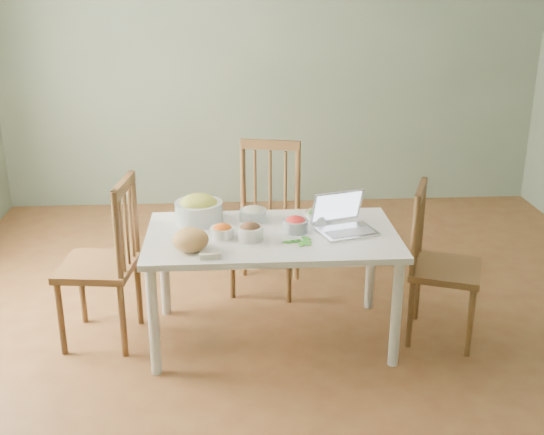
{
  "coord_description": "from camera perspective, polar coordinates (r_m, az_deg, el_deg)",
  "views": [
    {
      "loc": [
        -0.41,
        -3.77,
        2.14
      ],
      "look_at": [
        -0.17,
        -0.1,
        0.79
      ],
      "focal_mm": 44.75,
      "sensor_mm": 36.0,
      "label": 1
    }
  ],
  "objects": [
    {
      "name": "floor",
      "position": [
        4.36,
        2.21,
        -9.27
      ],
      "size": [
        5.0,
        5.0,
        0.0
      ],
      "primitive_type": "cube",
      "color": "brown",
      "rests_on": "ground"
    },
    {
      "name": "wall_back",
      "position": [
        6.34,
        0.02,
        13.02
      ],
      "size": [
        5.0,
        0.0,
        2.7
      ],
      "primitive_type": "cube",
      "color": "gray",
      "rests_on": "ground"
    },
    {
      "name": "wall_front",
      "position": [
        1.56,
        12.42,
        -11.03
      ],
      "size": [
        5.0,
        0.0,
        2.7
      ],
      "primitive_type": "cube",
      "color": "gray",
      "rests_on": "ground"
    },
    {
      "name": "dining_table",
      "position": [
        4.1,
        -0.0,
        -5.84
      ],
      "size": [
        1.47,
        0.83,
        0.69
      ],
      "primitive_type": null,
      "color": "white",
      "rests_on": "floor"
    },
    {
      "name": "chair_far",
      "position": [
        4.66,
        -0.58,
        -0.21
      ],
      "size": [
        0.55,
        0.53,
        1.03
      ],
      "primitive_type": null,
      "rotation": [
        0.0,
        0.0,
        -0.24
      ],
      "color": "#553119",
      "rests_on": "floor"
    },
    {
      "name": "chair_left",
      "position": [
        4.15,
        -14.49,
        -3.67
      ],
      "size": [
        0.48,
        0.5,
        1.02
      ],
      "primitive_type": null,
      "rotation": [
        0.0,
        0.0,
        -1.69
      ],
      "color": "#553119",
      "rests_on": "floor"
    },
    {
      "name": "chair_right",
      "position": [
        4.18,
        14.43,
        -3.94
      ],
      "size": [
        0.53,
        0.54,
        0.96
      ],
      "primitive_type": null,
      "rotation": [
        0.0,
        0.0,
        1.2
      ],
      "color": "#553119",
      "rests_on": "floor"
    },
    {
      "name": "bread_boule",
      "position": [
        3.72,
        -6.85,
        -1.87
      ],
      "size": [
        0.23,
        0.23,
        0.13
      ],
      "primitive_type": "ellipsoid",
      "rotation": [
        0.0,
        0.0,
        -0.19
      ],
      "color": "#BC7E49",
      "rests_on": "dining_table"
    },
    {
      "name": "butter_stick",
      "position": [
        3.63,
        -5.23,
        -3.26
      ],
      "size": [
        0.12,
        0.05,
        0.03
      ],
      "primitive_type": "cube",
      "rotation": [
        0.0,
        0.0,
        0.13
      ],
      "color": "beige",
      "rests_on": "dining_table"
    },
    {
      "name": "bowl_squash",
      "position": [
        4.14,
        -6.19,
        0.74
      ],
      "size": [
        0.37,
        0.37,
        0.17
      ],
      "primitive_type": null,
      "rotation": [
        0.0,
        0.0,
        0.31
      ],
      "color": "gold",
      "rests_on": "dining_table"
    },
    {
      "name": "bowl_carrot",
      "position": [
        3.9,
        -4.2,
        -1.13
      ],
      "size": [
        0.15,
        0.15,
        0.08
      ],
      "primitive_type": null,
      "rotation": [
        0.0,
        0.0,
        -0.1
      ],
      "color": "#D95A1E",
      "rests_on": "dining_table"
    },
    {
      "name": "bowl_onion",
      "position": [
        4.15,
        -1.61,
        0.35
      ],
      "size": [
        0.17,
        0.17,
        0.09
      ],
      "primitive_type": null,
      "rotation": [
        0.0,
        0.0,
        0.01
      ],
      "color": "beige",
      "rests_on": "dining_table"
    },
    {
      "name": "bowl_mushroom",
      "position": [
        3.85,
        -1.86,
        -1.19
      ],
      "size": [
        0.19,
        0.19,
        0.1
      ],
      "primitive_type": null,
      "rotation": [
        0.0,
        0.0,
        0.34
      ],
      "color": "#4B2B1A",
      "rests_on": "dining_table"
    },
    {
      "name": "bowl_redpep",
      "position": [
        3.98,
        2.0,
        -0.56
      ],
      "size": [
        0.2,
        0.2,
        0.09
      ],
      "primitive_type": null,
      "rotation": [
        0.0,
        0.0,
        -0.39
      ],
      "color": "red",
      "rests_on": "dining_table"
    },
    {
      "name": "bowl_broccoli",
      "position": [
        4.13,
        3.81,
        0.13
      ],
      "size": [
        0.16,
        0.16,
        0.08
      ],
      "primitive_type": null,
      "rotation": [
        0.0,
        0.0,
        -0.3
      ],
      "color": "#10430B",
      "rests_on": "dining_table"
    },
    {
      "name": "flatbread",
      "position": [
        4.27,
        4.12,
        0.37
      ],
      "size": [
        0.2,
        0.2,
        0.02
      ],
      "primitive_type": "cylinder",
      "rotation": [
        0.0,
        0.0,
        0.02
      ],
      "color": "#C5B58E",
      "rests_on": "dining_table"
    },
    {
      "name": "basil_bunch",
      "position": [
        3.83,
        2.11,
        -1.93
      ],
      "size": [
        0.19,
        0.19,
        0.02
      ],
      "primitive_type": null,
      "color": "#2D6926",
      "rests_on": "dining_table"
    },
    {
      "name": "laptop",
      "position": [
        3.96,
        6.42,
        0.19
      ],
      "size": [
        0.39,
        0.37,
        0.22
      ],
      "primitive_type": null,
      "rotation": [
        0.0,
        0.0,
        0.3
      ],
      "color": "silver",
      "rests_on": "dining_table"
    }
  ]
}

